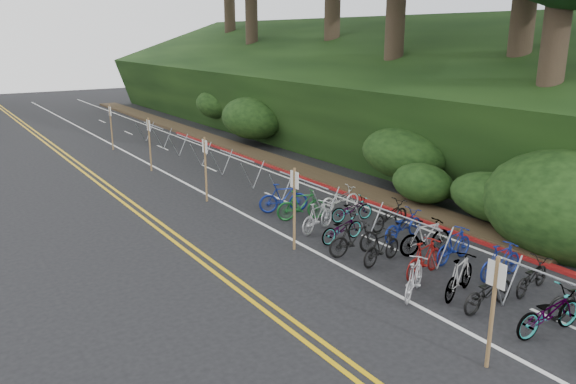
% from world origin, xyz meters
% --- Properties ---
extents(ground, '(120.00, 120.00, 0.00)m').
position_xyz_m(ground, '(0.00, 0.00, 0.00)').
color(ground, black).
rests_on(ground, ground).
extents(road_markings, '(7.47, 80.00, 0.01)m').
position_xyz_m(road_markings, '(0.63, 10.10, 0.00)').
color(road_markings, gold).
rests_on(road_markings, ground).
extents(red_curb, '(0.25, 28.00, 0.10)m').
position_xyz_m(red_curb, '(5.70, 12.00, 0.05)').
color(red_curb, maroon).
rests_on(red_curb, ground).
extents(embankment, '(14.30, 48.14, 9.11)m').
position_xyz_m(embankment, '(12.96, 19.04, 2.57)').
color(embankment, black).
rests_on(embankment, ground).
extents(bike_rack_front, '(1.16, 3.17, 1.20)m').
position_xyz_m(bike_rack_front, '(2.67, -2.22, 0.88)').
color(bike_rack_front, gray).
rests_on(bike_rack_front, ground).
extents(bike_racks_rest, '(1.14, 23.00, 1.17)m').
position_xyz_m(bike_racks_rest, '(3.00, 13.00, 0.85)').
color(bike_racks_rest, gray).
rests_on(bike_racks_rest, ground).
extents(signpost_near, '(0.08, 0.40, 2.28)m').
position_xyz_m(signpost_near, '(0.25, -2.15, 1.31)').
color(signpost_near, brown).
rests_on(signpost_near, ground).
extents(signposts_rest, '(0.08, 18.40, 2.50)m').
position_xyz_m(signposts_rest, '(0.60, 14.00, 1.43)').
color(signposts_rest, brown).
rests_on(signposts_rest, ground).
extents(bike_front, '(1.19, 1.62, 0.97)m').
position_xyz_m(bike_front, '(1.30, 0.81, 0.48)').
color(bike_front, '#9E9EA3').
rests_on(bike_front, ground).
extents(bike_valet, '(3.25, 13.16, 1.08)m').
position_xyz_m(bike_valet, '(3.02, 2.24, 0.49)').
color(bike_valet, '#144C1E').
rests_on(bike_valet, ground).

